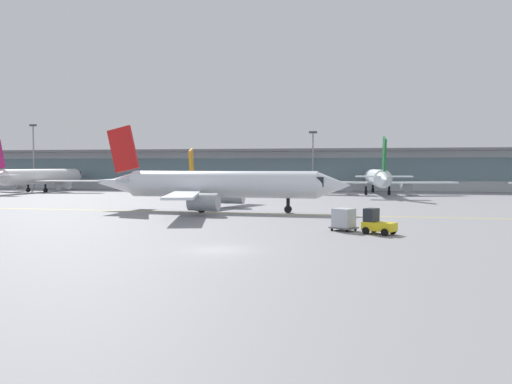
{
  "coord_description": "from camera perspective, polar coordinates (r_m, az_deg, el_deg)",
  "views": [
    {
      "loc": [
        8.15,
        -33.13,
        5.6
      ],
      "look_at": [
        -0.54,
        17.58,
        3.0
      ],
      "focal_mm": 35.9,
      "sensor_mm": 36.0,
      "label": 1
    }
  ],
  "objects": [
    {
      "name": "ground_plane",
      "position": [
        34.58,
        -4.07,
        -6.44
      ],
      "size": [
        400.0,
        400.0,
        0.0
      ],
      "primitive_type": "plane",
      "color": "gray"
    },
    {
      "name": "taxiway_centreline_stripe",
      "position": [
        61.58,
        -4.21,
        -2.33
      ],
      "size": [
        109.83,
        6.81,
        0.01
      ],
      "primitive_type": "cube",
      "rotation": [
        0.0,
        0.0,
        -0.06
      ],
      "color": "yellow",
      "rests_on": "ground_plane"
    },
    {
      "name": "apron_light_mast_1",
      "position": [
        114.79,
        6.36,
        3.76
      ],
      "size": [
        1.8,
        0.36,
        13.39
      ],
      "color": "gray",
      "rests_on": "ground_plane"
    },
    {
      "name": "gate_airplane_0",
      "position": [
        121.5,
        -22.82,
        1.56
      ],
      "size": [
        30.24,
        32.68,
        10.82
      ],
      "rotation": [
        0.0,
        0.0,
        1.47
      ],
      "color": "white",
      "rests_on": "ground_plane"
    },
    {
      "name": "apron_light_mast_0",
      "position": [
        135.93,
        -23.53,
        3.91
      ],
      "size": [
        1.8,
        0.36,
        15.78
      ],
      "color": "gray",
      "rests_on": "ground_plane"
    },
    {
      "name": "terminal_concourse",
      "position": [
        122.37,
        5.91,
        2.56
      ],
      "size": [
        199.67,
        11.0,
        9.6
      ],
      "color": "#B2B7BC",
      "rests_on": "ground_plane"
    },
    {
      "name": "gate_airplane_2",
      "position": [
        103.51,
        13.32,
        1.51
      ],
      "size": [
        30.31,
        32.56,
        10.8
      ],
      "rotation": [
        0.0,
        0.0,
        1.6
      ],
      "color": "white",
      "rests_on": "ground_plane"
    },
    {
      "name": "gate_airplane_1",
      "position": [
        102.93,
        -6.05,
        1.24
      ],
      "size": [
        24.75,
        26.75,
        8.85
      ],
      "rotation": [
        0.0,
        0.0,
        1.67
      ],
      "color": "silver",
      "rests_on": "ground_plane"
    },
    {
      "name": "taxiing_regional_jet",
      "position": [
        63.44,
        -4.15,
        0.77
      ],
      "size": [
        32.84,
        30.49,
        10.88
      ],
      "rotation": [
        0.0,
        0.0,
        -0.06
      ],
      "color": "silver",
      "rests_on": "ground_plane"
    },
    {
      "name": "cargo_dolly_lead",
      "position": [
        44.96,
        9.75,
        -2.95
      ],
      "size": [
        2.62,
        2.46,
        1.94
      ],
      "rotation": [
        0.0,
        0.0,
        -0.54
      ],
      "color": "#595B60",
      "rests_on": "ground_plane"
    },
    {
      "name": "baggage_tug",
      "position": [
        43.44,
        13.32,
        -3.41
      ],
      "size": [
        2.95,
        2.58,
        2.1
      ],
      "rotation": [
        0.0,
        0.0,
        -0.54
      ],
      "color": "yellow",
      "rests_on": "ground_plane"
    }
  ]
}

